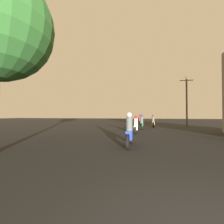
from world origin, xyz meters
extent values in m
cylinder|color=black|center=(-1.59, 6.61, 0.33)|extent=(0.10, 0.67, 0.67)
cylinder|color=black|center=(-1.59, 5.15, 0.33)|extent=(0.10, 0.67, 0.67)
cube|color=#1E389E|center=(-1.59, 5.88, 0.54)|extent=(0.30, 0.81, 0.42)
cylinder|color=black|center=(-1.59, 6.35, 0.85)|extent=(0.60, 0.04, 0.04)
cylinder|color=#4C514C|center=(-1.59, 5.80, 1.08)|extent=(0.32, 0.32, 0.65)
sphere|color=silver|center=(-1.59, 5.80, 1.52)|extent=(0.24, 0.24, 0.24)
cylinder|color=black|center=(-1.50, 11.75, 0.28)|extent=(0.10, 0.57, 0.57)
cylinder|color=black|center=(-1.50, 10.46, 0.28)|extent=(0.10, 0.57, 0.57)
cube|color=silver|center=(-1.50, 11.11, 0.46)|extent=(0.30, 0.92, 0.35)
cylinder|color=black|center=(-1.50, 11.53, 0.73)|extent=(0.60, 0.04, 0.04)
cylinder|color=silver|center=(-1.50, 11.02, 0.92)|extent=(0.32, 0.32, 0.59)
sphere|color=#A51919|center=(-1.50, 11.02, 1.33)|extent=(0.24, 0.24, 0.24)
cylinder|color=black|center=(-1.04, 15.48, 0.33)|extent=(0.10, 0.66, 0.66)
cylinder|color=black|center=(-1.04, 13.99, 0.33)|extent=(0.10, 0.66, 0.66)
cube|color=#1E6B33|center=(-1.04, 14.73, 0.52)|extent=(0.30, 0.72, 0.37)
cylinder|color=black|center=(-1.04, 15.22, 0.80)|extent=(0.60, 0.04, 0.04)
cylinder|color=#4C514C|center=(-1.04, 14.66, 1.01)|extent=(0.32, 0.32, 0.62)
sphere|color=navy|center=(-1.04, 14.66, 1.44)|extent=(0.24, 0.24, 0.24)
cylinder|color=black|center=(0.32, 18.15, 0.34)|extent=(0.10, 0.67, 0.67)
cylinder|color=black|center=(0.32, 16.77, 0.34)|extent=(0.10, 0.67, 0.67)
cube|color=gold|center=(0.32, 17.46, 0.51)|extent=(0.30, 0.83, 0.34)
cylinder|color=black|center=(0.32, 17.91, 0.78)|extent=(0.60, 0.04, 0.04)
cylinder|color=#4C514C|center=(0.32, 17.38, 1.00)|extent=(0.32, 0.32, 0.64)
sphere|color=#A51919|center=(0.32, 17.38, 1.44)|extent=(0.24, 0.24, 0.24)
cylinder|color=black|center=(-1.40, 22.97, 0.29)|extent=(0.10, 0.58, 0.58)
cylinder|color=black|center=(-1.40, 21.55, 0.29)|extent=(0.10, 0.58, 0.58)
cube|color=red|center=(-1.40, 22.26, 0.49)|extent=(0.30, 0.92, 0.40)
cylinder|color=black|center=(-1.40, 22.72, 0.79)|extent=(0.60, 0.04, 0.04)
cylinder|color=maroon|center=(-1.40, 22.17, 1.02)|extent=(0.32, 0.32, 0.66)
sphere|color=navy|center=(-1.40, 22.17, 1.47)|extent=(0.24, 0.24, 0.24)
cylinder|color=#4C4238|center=(4.58, 19.03, 3.22)|extent=(0.20, 0.20, 6.43)
cylinder|color=#4C4238|center=(4.58, 19.03, 5.93)|extent=(1.60, 0.10, 0.10)
camera|label=1|loc=(-0.96, -1.50, 1.52)|focal=24.00mm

